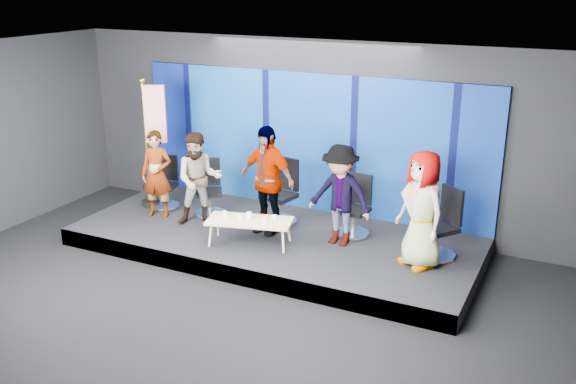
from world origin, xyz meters
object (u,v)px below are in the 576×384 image
object	(u,v)px
mug_a	(225,214)
coffee_table	(250,222)
chair_b	(210,197)
chair_d	(355,215)
panelist_b	(199,179)
flag_stand	(153,140)
chair_c	(281,202)
mug_d	(265,220)
chair_e	(440,235)
panelist_e	(422,210)
mug_c	(249,215)
chair_a	(166,190)
panelist_d	(340,195)
mug_e	(274,217)
panelist_c	(267,180)
mug_b	(240,218)
panelist_a	(157,174)

from	to	relation	value
mug_a	coffee_table	bearing A→B (deg)	3.39
chair_b	chair_d	distance (m)	2.80
panelist_b	flag_stand	size ratio (longest dim) A/B	0.68
chair_c	mug_d	bearing A→B (deg)	-65.51
chair_e	panelist_e	size ratio (longest dim) A/B	0.62
mug_a	mug_c	xyz separation A→B (m)	(0.42, 0.09, 0.01)
chair_e	chair_a	bearing A→B (deg)	-143.82
panelist_e	chair_b	bearing A→B (deg)	-150.59
panelist_e	coffee_table	xyz separation A→B (m)	(-2.76, -0.42, -0.52)
chair_b	chair_d	bearing A→B (deg)	-26.78
panelist_d	mug_a	size ratio (longest dim) A/B	19.72
chair_e	panelist_e	distance (m)	0.75
chair_d	mug_e	distance (m)	1.45
panelist_c	mug_e	xyz separation A→B (m)	(0.38, -0.45, -0.48)
panelist_c	panelist_e	world-z (taller)	panelist_c
chair_a	mug_e	world-z (taller)	chair_a
chair_d	mug_a	distance (m)	2.23
mug_e	panelist_e	bearing A→B (deg)	5.87
chair_a	mug_b	bearing A→B (deg)	-37.79
panelist_d	coffee_table	distance (m)	1.56
mug_a	flag_stand	world-z (taller)	flag_stand
chair_a	chair_d	distance (m)	3.79
panelist_b	mug_e	xyz separation A→B (m)	(1.63, -0.24, -0.37)
chair_a	panelist_b	size ratio (longest dim) A/B	0.59
panelist_a	chair_c	xyz separation A→B (m)	(2.19, 0.72, -0.43)
chair_d	coffee_table	world-z (taller)	chair_d
chair_c	mug_a	size ratio (longest dim) A/B	13.54
chair_a	flag_stand	size ratio (longest dim) A/B	0.40
coffee_table	mug_b	world-z (taller)	mug_b
panelist_c	panelist_d	xyz separation A→B (m)	(1.33, 0.04, -0.10)
chair_a	mug_e	distance (m)	2.83
panelist_a	coffee_table	bearing A→B (deg)	-24.74
panelist_d	mug_e	size ratio (longest dim) A/B	19.90
panelist_b	panelist_d	distance (m)	2.60
chair_e	mug_a	bearing A→B (deg)	-128.86
chair_e	mug_d	bearing A→B (deg)	-125.52
chair_d	panelist_e	size ratio (longest dim) A/B	0.57
panelist_d	panelist_b	bearing A→B (deg)	-168.71
coffee_table	mug_e	bearing A→B (deg)	25.40
chair_b	flag_stand	xyz separation A→B (m)	(-1.19, -0.05, 0.98)
mug_a	panelist_b	bearing A→B (deg)	150.51
panelist_b	flag_stand	distance (m)	1.46
panelist_c	mug_b	bearing A→B (deg)	-88.09
chair_a	mug_a	size ratio (longest dim) A/B	11.56
mug_a	panelist_d	bearing A→B (deg)	21.37
chair_c	flag_stand	bearing A→B (deg)	-163.04
mug_d	coffee_table	bearing A→B (deg)	-179.47
panelist_b	panelist_d	world-z (taller)	panelist_d
panelist_c	mug_a	world-z (taller)	panelist_c
chair_e	flag_stand	world-z (taller)	flag_stand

